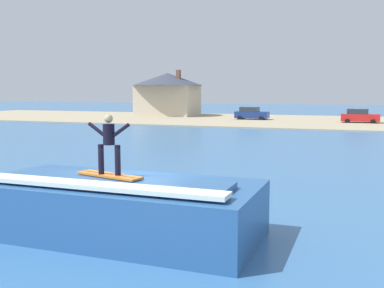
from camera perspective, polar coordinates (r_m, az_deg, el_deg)
name	(u,v)px	position (r m, az deg, el deg)	size (l,w,h in m)	color
ground_plane	(133,226)	(14.05, -7.40, -10.22)	(260.00, 260.00, 0.00)	teal
wave_crest	(119,207)	(13.11, -9.12, -7.83)	(7.83, 3.64, 1.71)	#2B5A96
surfboard	(109,175)	(12.83, -10.35, -3.89)	(2.15, 0.97, 0.06)	orange
surfer	(109,141)	(12.63, -10.41, 0.39)	(1.29, 0.32, 1.67)	black
shoreline_bank	(309,121)	(62.16, 14.54, 2.80)	(120.00, 26.79, 0.14)	tan
car_near_shore	(251,114)	(63.39, 7.47, 3.82)	(4.57, 2.21, 1.86)	navy
car_far_shore	(360,116)	(60.04, 20.33, 3.30)	(4.54, 2.19, 1.86)	red
house_with_chimney	(168,91)	(72.56, -3.09, 6.67)	(11.23, 11.23, 7.30)	beige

